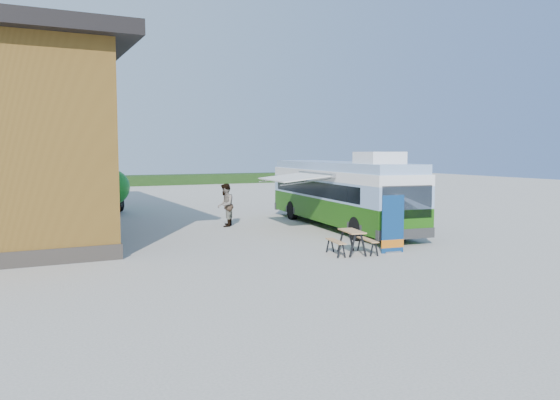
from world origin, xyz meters
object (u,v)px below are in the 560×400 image
bus (340,191)px  person_a (103,204)px  banner (393,229)px  slurry_tanker (97,186)px  person_b (225,205)px  picnic_table (352,237)px

bus → person_a: size_ratio=6.18×
banner → slurry_tanker: (-7.19, 18.38, 0.61)m
person_b → slurry_tanker: slurry_tanker is taller
person_a → person_b: size_ratio=0.93×
banner → person_a: banner is taller
bus → picnic_table: bus is taller
bus → person_a: 11.40m
bus → picnic_table: bearing=-112.5°
picnic_table → slurry_tanker: slurry_tanker is taller
bus → picnic_table: 6.71m
banner → bus: bearing=80.1°
bus → banner: bus is taller
banner → slurry_tanker: slurry_tanker is taller
person_b → slurry_tanker: 10.65m
person_b → banner: bearing=46.0°
slurry_tanker → banner: bearing=-82.0°
picnic_table → person_b: bearing=110.7°
bus → person_a: (-9.52, 6.24, -0.72)m
person_a → person_b: bearing=-61.1°
picnic_table → bus: bearing=72.0°
banner → person_b: person_b is taller
person_a → slurry_tanker: 5.98m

